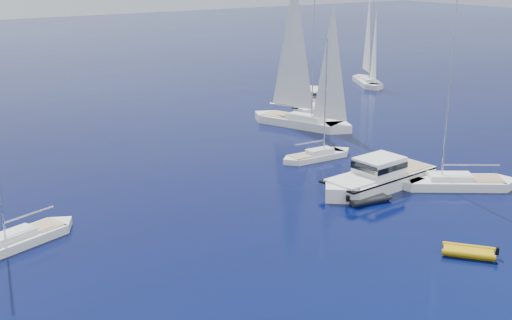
# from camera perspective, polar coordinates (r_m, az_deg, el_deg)

# --- Properties ---
(motor_cruiser_centre) EXTENTS (12.66, 4.93, 3.25)m
(motor_cruiser_centre) POSITION_cam_1_polar(r_m,az_deg,el_deg) (55.49, 10.37, -2.34)
(motor_cruiser_centre) COLOR white
(motor_cruiser_centre) RESTS_ON ground
(motor_cruiser_distant) EXTENTS (12.25, 10.61, 3.28)m
(motor_cruiser_distant) POSITION_cam_1_polar(r_m,az_deg,el_deg) (83.23, 5.28, 4.40)
(motor_cruiser_distant) COLOR white
(motor_cruiser_distant) RESTS_ON ground
(sailboat_mid_r) EXTENTS (10.68, 8.68, 16.22)m
(sailboat_mid_r) POSITION_cam_1_polar(r_m,az_deg,el_deg) (57.10, 16.81, -2.25)
(sailboat_mid_r) COLOR white
(sailboat_mid_r) RESTS_ON ground
(sailboat_mid_l) EXTENTS (9.35, 5.16, 13.34)m
(sailboat_mid_l) POSITION_cam_1_polar(r_m,az_deg,el_deg) (46.80, -19.88, -6.87)
(sailboat_mid_l) COLOR white
(sailboat_mid_l) RESTS_ON ground
(sailboat_centre) EXTENTS (8.10, 2.45, 11.77)m
(sailboat_centre) POSITION_cam_1_polar(r_m,az_deg,el_deg) (62.54, 5.30, 0.11)
(sailboat_centre) COLOR silver
(sailboat_centre) RESTS_ON ground
(sailboat_sails_r) EXTENTS (8.13, 13.65, 19.57)m
(sailboat_sails_r) POSITION_cam_1_polar(r_m,az_deg,el_deg) (74.86, 3.94, 2.99)
(sailboat_sails_r) COLOR white
(sailboat_sails_r) RESTS_ON ground
(sailboat_sails_far) EXTENTS (7.52, 10.77, 15.77)m
(sailboat_sails_far) POSITION_cam_1_polar(r_m,az_deg,el_deg) (100.93, 9.62, 6.48)
(sailboat_sails_far) COLOR silver
(sailboat_sails_far) RESTS_ON ground
(tender_yellow) EXTENTS (3.64, 3.87, 0.95)m
(tender_yellow) POSITION_cam_1_polar(r_m,az_deg,el_deg) (44.66, 17.92, -7.84)
(tender_yellow) COLOR #C0920B
(tender_yellow) RESTS_ON ground
(tender_grey_near) EXTENTS (3.92, 2.54, 0.95)m
(tender_grey_near) POSITION_cam_1_polar(r_m,az_deg,el_deg) (52.24, 9.63, -3.54)
(tender_grey_near) COLOR black
(tender_grey_near) RESTS_ON ground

